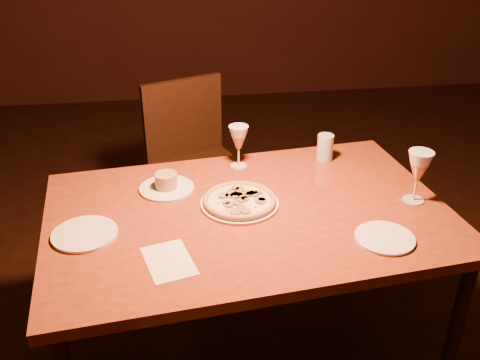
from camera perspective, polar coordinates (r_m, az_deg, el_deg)
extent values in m
cube|color=#94431F|center=(1.94, 0.93, -3.79)|extent=(1.52, 1.06, 0.04)
cylinder|color=black|center=(2.45, -16.83, -8.41)|extent=(0.05, 0.05, 0.73)
cylinder|color=black|center=(2.14, 21.76, -15.58)|extent=(0.05, 0.05, 0.73)
cylinder|color=black|center=(2.67, 12.39, -4.47)|extent=(0.05, 0.05, 0.73)
cube|color=black|center=(2.83, -4.11, 0.87)|extent=(0.58, 0.58, 0.04)
cube|color=black|center=(2.90, -6.09, 6.62)|extent=(0.43, 0.19, 0.43)
cylinder|color=black|center=(2.75, -5.68, -6.15)|extent=(0.04, 0.04, 0.46)
cylinder|color=black|center=(3.03, -8.54, -2.75)|extent=(0.04, 0.04, 0.46)
cylinder|color=black|center=(2.89, 0.88, -4.17)|extent=(0.04, 0.04, 0.46)
cylinder|color=black|center=(3.16, -2.45, -1.10)|extent=(0.04, 0.04, 0.46)
cylinder|color=white|center=(1.96, -0.04, -2.52)|extent=(0.29, 0.29, 0.01)
cylinder|color=#FDEEAE|center=(1.95, -0.04, -2.26)|extent=(0.26, 0.26, 0.01)
torus|color=tan|center=(1.95, -0.04, -2.13)|extent=(0.27, 0.27, 0.02)
cylinder|color=white|center=(2.08, -7.83, -0.87)|extent=(0.21, 0.21, 0.01)
cylinder|color=tan|center=(2.06, -7.89, -0.06)|extent=(0.09, 0.09, 0.06)
cylinder|color=silver|center=(2.30, 9.06, 3.43)|extent=(0.07, 0.07, 0.11)
cylinder|color=white|center=(1.87, -16.24, -5.55)|extent=(0.22, 0.22, 0.01)
cylinder|color=white|center=(1.84, 15.19, -5.99)|extent=(0.20, 0.20, 0.01)
cube|color=white|center=(1.69, -7.60, -8.55)|extent=(0.18, 0.23, 0.00)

